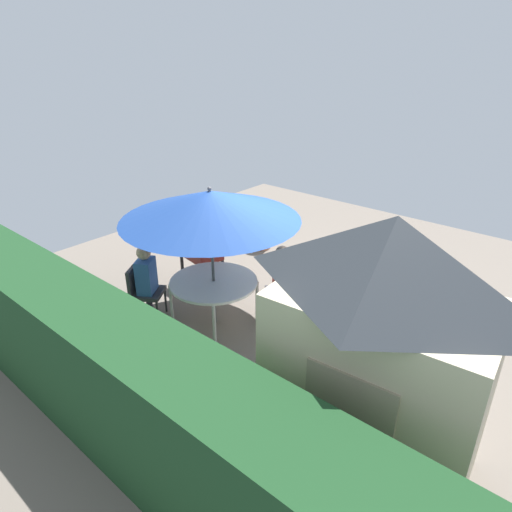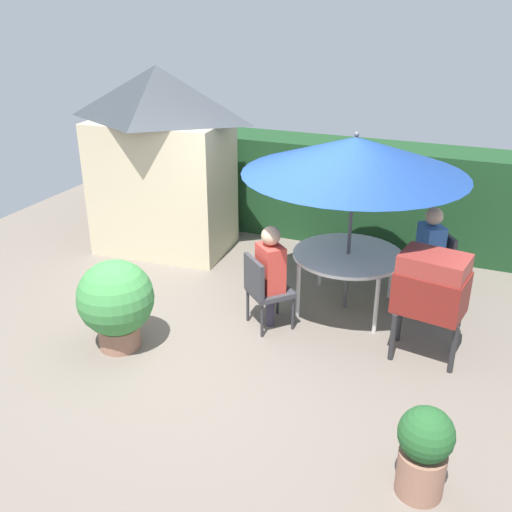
% 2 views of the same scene
% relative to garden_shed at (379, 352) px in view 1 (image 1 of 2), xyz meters
% --- Properties ---
extents(ground_plane, '(11.00, 11.00, 0.00)m').
position_rel_garden_shed_xyz_m(ground_plane, '(2.10, -2.04, -1.40)').
color(ground_plane, '#6B6056').
extents(hedge_backdrop, '(7.30, 0.87, 1.56)m').
position_rel_garden_shed_xyz_m(hedge_backdrop, '(2.10, 1.46, -0.62)').
color(hedge_backdrop, '#193D1E').
rests_on(hedge_backdrop, ground).
extents(garden_shed, '(2.16, 1.49, 2.74)m').
position_rel_garden_shed_xyz_m(garden_shed, '(0.00, 0.00, 0.00)').
color(garden_shed, '#C6B793').
rests_on(garden_shed, ground).
extents(patio_table, '(1.35, 1.35, 0.74)m').
position_rel_garden_shed_xyz_m(patio_table, '(3.07, -0.84, -0.71)').
color(patio_table, white).
rests_on(patio_table, ground).
extents(patio_umbrella, '(2.60, 2.60, 2.22)m').
position_rel_garden_shed_xyz_m(patio_umbrella, '(3.07, -0.84, 0.55)').
color(patio_umbrella, '#4C4C51').
rests_on(patio_umbrella, ground).
extents(bbq_grill, '(0.78, 0.61, 1.20)m').
position_rel_garden_shed_xyz_m(bbq_grill, '(4.14, -1.58, -0.55)').
color(bbq_grill, maroon).
rests_on(bbq_grill, ground).
extents(chair_near_shed, '(0.65, 0.65, 0.90)m').
position_rel_garden_shed_xyz_m(chair_near_shed, '(2.30, -1.68, -0.88)').
color(chair_near_shed, '#38383D').
rests_on(chair_near_shed, ground).
extents(chair_far_side, '(0.64, 0.64, 0.90)m').
position_rel_garden_shed_xyz_m(chair_far_side, '(4.04, -0.21, -0.88)').
color(chair_far_side, '#38383D').
rests_on(chair_far_side, ground).
extents(potted_plant_by_shed, '(0.43, 0.43, 0.79)m').
position_rel_garden_shed_xyz_m(potted_plant_by_shed, '(4.38, -3.56, -0.98)').
color(potted_plant_by_shed, '#936651').
rests_on(potted_plant_by_shed, ground).
extents(potted_plant_by_grill, '(0.84, 0.84, 1.03)m').
position_rel_garden_shed_xyz_m(potted_plant_by_grill, '(0.97, -2.69, -0.83)').
color(potted_plant_by_grill, '#936651').
rests_on(potted_plant_by_grill, ground).
extents(person_in_red, '(0.41, 0.41, 1.26)m').
position_rel_garden_shed_xyz_m(person_in_red, '(2.36, -1.61, -0.61)').
color(person_in_red, '#CC3D33').
rests_on(person_in_red, ground).
extents(person_in_blue, '(0.39, 0.42, 1.26)m').
position_rel_garden_shed_xyz_m(person_in_blue, '(3.97, -0.26, -0.61)').
color(person_in_blue, '#3866B2').
rests_on(person_in_blue, ground).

